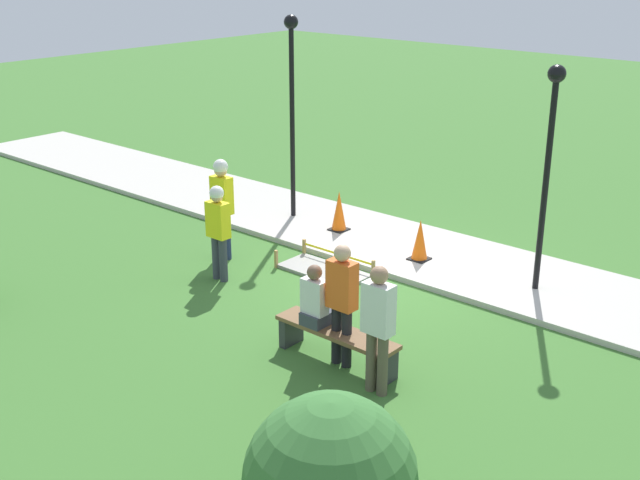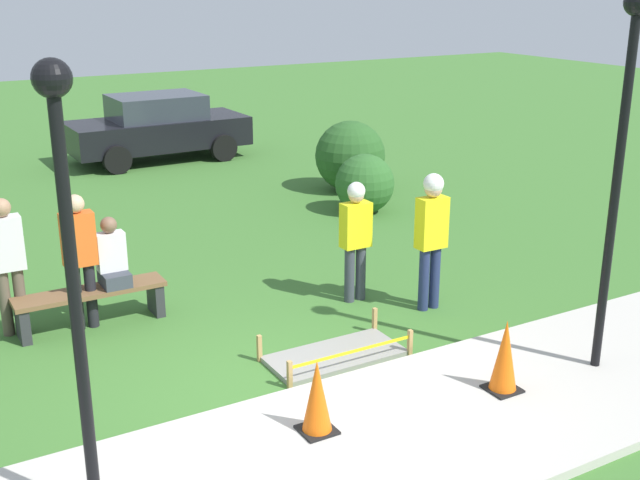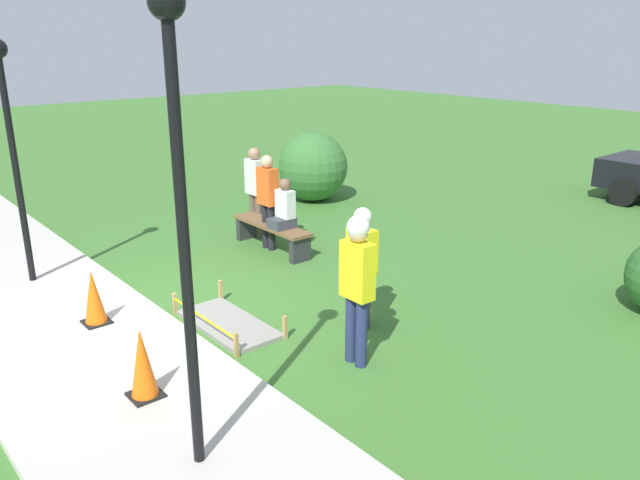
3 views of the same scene
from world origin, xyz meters
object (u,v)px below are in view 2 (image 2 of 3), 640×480
object	(u,v)px
worker_assistant	(432,229)
lamppost_far	(68,232)
lamppost_near	(623,132)
bystander_in_gray_shirt	(7,258)
traffic_cone_near_patch	(317,397)
park_bench	(91,300)
parked_car_black	(158,127)
worker_supervisor	(356,232)
bystander_in_orange_shirt	(80,254)
person_seated_on_bench	(112,258)
traffic_cone_far_patch	(505,356)

from	to	relation	value
worker_assistant	lamppost_far	distance (m)	5.73
lamppost_near	lamppost_far	size ratio (longest dim) A/B	1.11
bystander_in_gray_shirt	lamppost_near	world-z (taller)	lamppost_near
traffic_cone_near_patch	lamppost_far	xyz separation A→B (m)	(-2.18, -0.19, 2.04)
traffic_cone_near_patch	park_bench	world-z (taller)	traffic_cone_near_patch
parked_car_black	worker_supervisor	bearing A→B (deg)	-94.28
bystander_in_orange_shirt	parked_car_black	world-z (taller)	bystander_in_orange_shirt
bystander_in_orange_shirt	lamppost_near	world-z (taller)	lamppost_near
person_seated_on_bench	lamppost_near	xyz separation A→B (m)	(4.25, -4.16, 1.90)
lamppost_far	parked_car_black	bearing A→B (deg)	68.81
bystander_in_gray_shirt	parked_car_black	size ratio (longest dim) A/B	0.41
traffic_cone_near_patch	worker_supervisor	world-z (taller)	worker_supervisor
traffic_cone_far_patch	worker_assistant	world-z (taller)	worker_assistant
traffic_cone_near_patch	lamppost_far	world-z (taller)	lamppost_far
person_seated_on_bench	lamppost_far	bearing A→B (deg)	-108.49
worker_supervisor	bystander_in_orange_shirt	size ratio (longest dim) A/B	0.96
bystander_in_orange_shirt	lamppost_near	size ratio (longest dim) A/B	0.43
worker_supervisor	traffic_cone_near_patch	bearing A→B (deg)	-128.13
person_seated_on_bench	worker_supervisor	xyz separation A→B (m)	(3.05, -0.99, 0.14)
park_bench	bystander_in_orange_shirt	world-z (taller)	bystander_in_orange_shirt
traffic_cone_far_patch	worker_supervisor	bearing A→B (deg)	88.10
lamppost_near	bystander_in_gray_shirt	bearing A→B (deg)	141.35
person_seated_on_bench	bystander_in_orange_shirt	xyz separation A→B (m)	(-0.41, -0.06, 0.15)
park_bench	bystander_in_gray_shirt	xyz separation A→B (m)	(-0.89, 0.27, 0.64)
park_bench	parked_car_black	world-z (taller)	parked_car_black
traffic_cone_near_patch	parked_car_black	distance (m)	13.06
park_bench	lamppost_near	xyz separation A→B (m)	(4.58, -4.11, 2.39)
worker_assistant	parked_car_black	bearing A→B (deg)	90.38
worker_assistant	bystander_in_gray_shirt	bearing A→B (deg)	158.59
traffic_cone_far_patch	lamppost_near	xyz separation A→B (m)	(1.31, -0.08, 2.25)
worker_supervisor	bystander_in_gray_shirt	xyz separation A→B (m)	(-4.26, 1.21, 0.01)
lamppost_far	parked_car_black	distance (m)	13.97
worker_supervisor	lamppost_far	distance (m)	5.52
bystander_in_orange_shirt	parked_car_black	xyz separation A→B (m)	(4.09, 9.00, -0.19)
traffic_cone_far_patch	park_bench	distance (m)	5.19
bystander_in_orange_shirt	bystander_in_gray_shirt	xyz separation A→B (m)	(-0.81, 0.27, -0.00)
worker_assistant	bystander_in_orange_shirt	distance (m)	4.49
traffic_cone_near_patch	worker_assistant	xyz separation A→B (m)	(2.91, 2.07, 0.66)
park_bench	worker_assistant	size ratio (longest dim) A/B	1.01
park_bench	person_seated_on_bench	size ratio (longest dim) A/B	2.12
worker_supervisor	worker_assistant	xyz separation A→B (m)	(0.70, -0.74, 0.14)
bystander_in_gray_shirt	lamppost_far	size ratio (longest dim) A/B	0.48
worker_supervisor	bystander_in_orange_shirt	world-z (taller)	bystander_in_orange_shirt
traffic_cone_far_patch	person_seated_on_bench	bearing A→B (deg)	125.87
traffic_cone_near_patch	worker_supervisor	size ratio (longest dim) A/B	0.45
worker_assistant	lamppost_near	bearing A→B (deg)	-78.33
park_bench	worker_assistant	xyz separation A→B (m)	(4.08, -1.68, 0.77)
traffic_cone_near_patch	lamppost_near	bearing A→B (deg)	-6.00
parked_car_black	traffic_cone_far_patch	bearing A→B (deg)	-93.87
person_seated_on_bench	lamppost_far	world-z (taller)	lamppost_far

